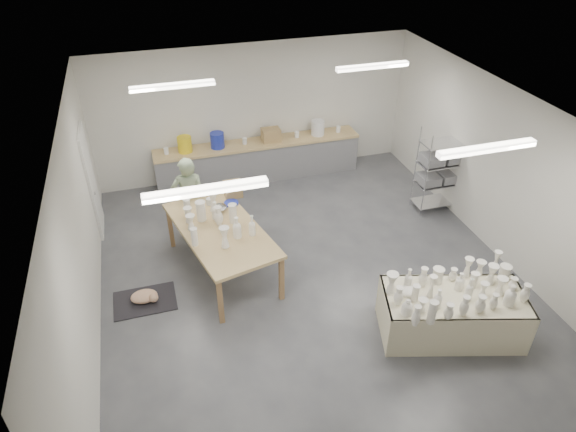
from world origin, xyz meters
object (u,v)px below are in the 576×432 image
object	(u,v)px
potter	(189,199)
work_table	(220,224)
drying_table	(452,312)
red_stool	(191,215)

from	to	relation	value
potter	work_table	bearing A→B (deg)	113.31
drying_table	work_table	xyz separation A→B (m)	(-3.00, 2.55, 0.50)
drying_table	potter	xyz separation A→B (m)	(-3.38, 3.61, 0.43)
drying_table	work_table	world-z (taller)	work_table
drying_table	red_stool	distance (m)	5.15
drying_table	work_table	distance (m)	3.97
drying_table	potter	size ratio (longest dim) A/B	1.34
work_table	red_stool	distance (m)	1.52
work_table	potter	distance (m)	1.13
drying_table	red_stool	size ratio (longest dim) A/B	5.37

